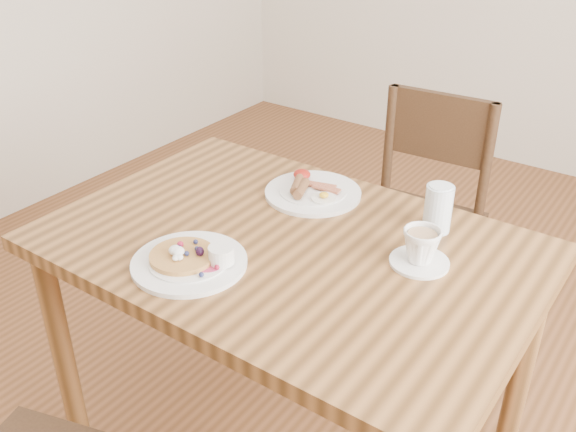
# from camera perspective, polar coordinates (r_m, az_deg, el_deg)

# --- Properties ---
(dining_table) EXTENTS (1.20, 0.80, 0.75)m
(dining_table) POSITION_cam_1_polar(r_m,az_deg,el_deg) (1.64, 0.00, -5.15)
(dining_table) COLOR brown
(dining_table) RESTS_ON ground
(chair_far) EXTENTS (0.45, 0.45, 0.88)m
(chair_far) POSITION_cam_1_polar(r_m,az_deg,el_deg) (2.30, 11.47, 0.50)
(chair_far) COLOR #3A2515
(chair_far) RESTS_ON ground
(pancake_plate) EXTENTS (0.27, 0.27, 0.06)m
(pancake_plate) POSITION_cam_1_polar(r_m,az_deg,el_deg) (1.50, -8.60, -3.88)
(pancake_plate) COLOR white
(pancake_plate) RESTS_ON dining_table
(breakfast_plate) EXTENTS (0.27, 0.27, 0.04)m
(breakfast_plate) POSITION_cam_1_polar(r_m,az_deg,el_deg) (1.80, 2.11, 2.24)
(breakfast_plate) COLOR white
(breakfast_plate) RESTS_ON dining_table
(teacup_saucer) EXTENTS (0.14, 0.14, 0.09)m
(teacup_saucer) POSITION_cam_1_polar(r_m,az_deg,el_deg) (1.51, 11.72, -2.84)
(teacup_saucer) COLOR white
(teacup_saucer) RESTS_ON dining_table
(water_glass) EXTENTS (0.07, 0.07, 0.12)m
(water_glass) POSITION_cam_1_polar(r_m,az_deg,el_deg) (1.64, 13.20, 0.64)
(water_glass) COLOR silver
(water_glass) RESTS_ON dining_table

